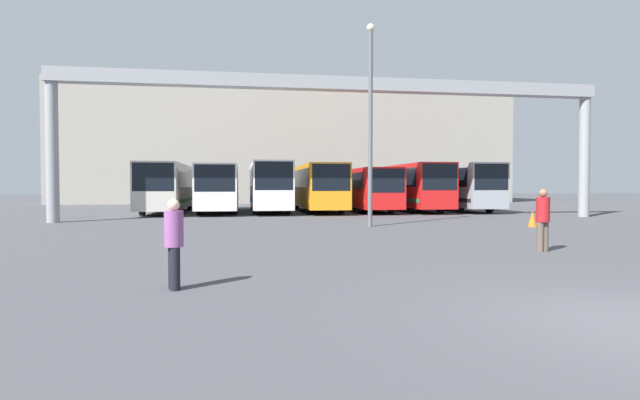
# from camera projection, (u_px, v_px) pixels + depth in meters

# --- Properties ---
(building_backdrop) EXTENTS (48.02, 12.00, 12.30)m
(building_backdrop) POSITION_uv_depth(u_px,v_px,m) (289.00, 147.00, 56.56)
(building_backdrop) COLOR gray
(building_backdrop) RESTS_ON ground
(overhead_gantry) EXTENTS (29.67, 0.80, 7.64)m
(overhead_gantry) POSITION_uv_depth(u_px,v_px,m) (341.00, 101.00, 26.80)
(overhead_gantry) COLOR gray
(overhead_gantry) RESTS_ON ground
(bus_slot_0) EXTENTS (2.51, 11.49, 3.23)m
(bus_slot_0) POSITION_uv_depth(u_px,v_px,m) (168.00, 185.00, 33.75)
(bus_slot_0) COLOR beige
(bus_slot_0) RESTS_ON ground
(bus_slot_1) EXTENTS (2.54, 11.49, 3.15)m
(bus_slot_1) POSITION_uv_depth(u_px,v_px,m) (219.00, 186.00, 34.29)
(bus_slot_1) COLOR silver
(bus_slot_1) RESTS_ON ground
(bus_slot_2) EXTENTS (2.47, 11.62, 3.35)m
(bus_slot_2) POSITION_uv_depth(u_px,v_px,m) (269.00, 184.00, 34.87)
(bus_slot_2) COLOR silver
(bus_slot_2) RESTS_ON ground
(bus_slot_3) EXTENTS (2.54, 11.14, 3.23)m
(bus_slot_3) POSITION_uv_depth(u_px,v_px,m) (317.00, 185.00, 35.17)
(bus_slot_3) COLOR orange
(bus_slot_3) RESTS_ON ground
(bus_slot_4) EXTENTS (2.53, 12.42, 2.97)m
(bus_slot_4) POSITION_uv_depth(u_px,v_px,m) (362.00, 187.00, 36.34)
(bus_slot_4) COLOR red
(bus_slot_4) RESTS_ON ground
(bus_slot_5) EXTENTS (2.48, 11.33, 3.29)m
(bus_slot_5) POSITION_uv_depth(u_px,v_px,m) (409.00, 185.00, 36.32)
(bus_slot_5) COLOR red
(bus_slot_5) RESTS_ON ground
(bus_slot_6) EXTENTS (2.50, 10.31, 3.30)m
(bus_slot_6) POSITION_uv_depth(u_px,v_px,m) (457.00, 185.00, 36.35)
(bus_slot_6) COLOR #999EA5
(bus_slot_6) RESTS_ON ground
(pedestrian_mid_right) EXTENTS (0.36, 0.36, 1.74)m
(pedestrian_mid_right) POSITION_uv_depth(u_px,v_px,m) (543.00, 218.00, 13.83)
(pedestrian_mid_right) COLOR brown
(pedestrian_mid_right) RESTS_ON ground
(pedestrian_near_center) EXTENTS (0.33, 0.33, 1.60)m
(pedestrian_near_center) POSITION_uv_depth(u_px,v_px,m) (174.00, 242.00, 8.77)
(pedestrian_near_center) COLOR black
(pedestrian_near_center) RESTS_ON ground
(traffic_cone) EXTENTS (0.39, 0.39, 0.72)m
(traffic_cone) POSITION_uv_depth(u_px,v_px,m) (533.00, 219.00, 22.13)
(traffic_cone) COLOR orange
(traffic_cone) RESTS_ON ground
(lamp_post) EXTENTS (0.36, 0.36, 9.02)m
(lamp_post) POSITION_uv_depth(u_px,v_px,m) (370.00, 117.00, 22.23)
(lamp_post) COLOR #595B60
(lamp_post) RESTS_ON ground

